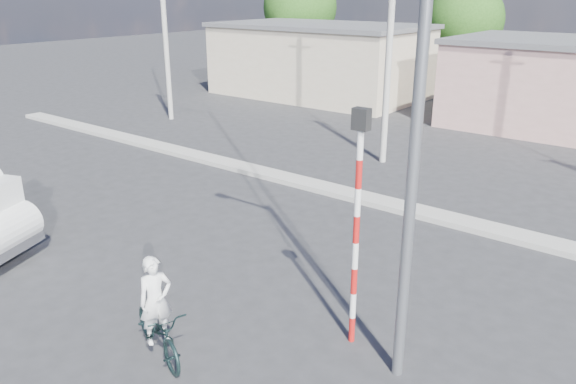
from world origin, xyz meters
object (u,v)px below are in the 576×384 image
Objects in this scene: cyclist at (157,315)px; streetlight at (410,77)px; traffic_pole at (357,211)px; bicycle at (158,330)px.

cyclist is 5.79m from streetlight.
cyclist is at bearing -147.49° from streetlight.
streetlight is (0.94, -0.30, 2.37)m from traffic_pole.
bicycle is 0.44× the size of traffic_pole.
streetlight is (3.40, 2.16, 4.15)m from cyclist.
cyclist is 3.91m from traffic_pole.
bicycle is at bearing -134.93° from traffic_pole.
cyclist reaches higher than bicycle.
streetlight is at bearing -17.73° from traffic_pole.
bicycle is 6.01m from streetlight.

